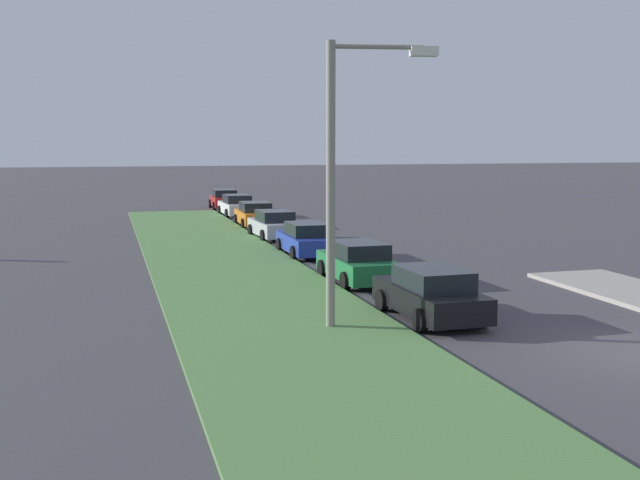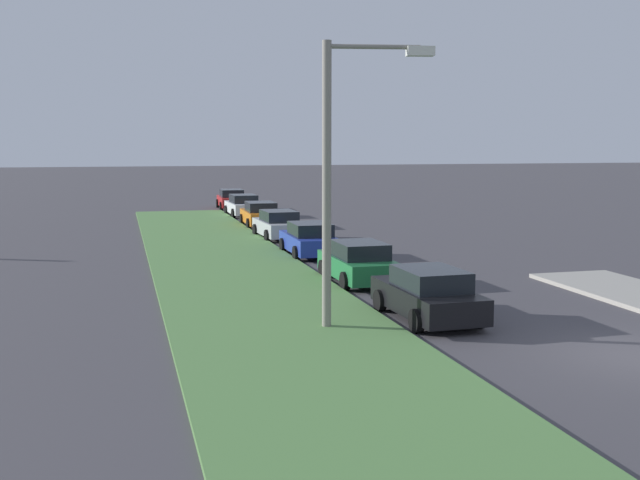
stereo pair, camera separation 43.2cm
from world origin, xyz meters
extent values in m
cube|color=#517F42|center=(10.00, 7.54, 0.06)|extent=(60.00, 6.00, 0.12)
cube|color=black|center=(4.75, 3.36, 0.57)|extent=(4.34, 1.90, 0.70)
cube|color=black|center=(4.55, 3.35, 1.19)|extent=(2.24, 1.65, 0.55)
cylinder|color=black|center=(6.07, 4.29, 0.32)|extent=(0.65, 0.24, 0.64)
cylinder|color=black|center=(6.12, 2.49, 0.32)|extent=(0.65, 0.24, 0.64)
cylinder|color=black|center=(3.37, 4.23, 0.32)|extent=(0.65, 0.24, 0.64)
cylinder|color=black|center=(3.42, 2.43, 0.32)|extent=(0.65, 0.24, 0.64)
cube|color=#1E6B38|center=(10.69, 3.51, 0.57)|extent=(4.32, 1.85, 0.70)
cube|color=black|center=(10.49, 3.50, 1.19)|extent=(2.22, 1.63, 0.55)
cylinder|color=black|center=(12.03, 4.42, 0.32)|extent=(0.64, 0.23, 0.64)
cylinder|color=black|center=(12.05, 2.62, 0.32)|extent=(0.64, 0.23, 0.64)
cylinder|color=black|center=(9.33, 4.39, 0.32)|extent=(0.64, 0.23, 0.64)
cylinder|color=black|center=(9.35, 2.59, 0.32)|extent=(0.64, 0.23, 0.64)
cube|color=#23389E|center=(17.39, 3.62, 0.57)|extent=(4.30, 1.81, 0.70)
cube|color=black|center=(17.19, 3.62, 1.19)|extent=(2.20, 1.60, 0.55)
cylinder|color=black|center=(18.75, 4.51, 0.32)|extent=(0.64, 0.22, 0.64)
cylinder|color=black|center=(18.74, 2.71, 0.32)|extent=(0.64, 0.22, 0.64)
cylinder|color=black|center=(16.05, 4.52, 0.32)|extent=(0.64, 0.22, 0.64)
cylinder|color=black|center=(16.04, 2.72, 0.32)|extent=(0.64, 0.22, 0.64)
cube|color=#B2B5BA|center=(23.68, 3.71, 0.57)|extent=(4.38, 1.99, 0.70)
cube|color=black|center=(23.48, 3.70, 1.19)|extent=(2.27, 1.70, 0.55)
cylinder|color=black|center=(24.99, 4.67, 0.32)|extent=(0.65, 0.25, 0.64)
cylinder|color=black|center=(25.07, 2.87, 0.32)|extent=(0.65, 0.25, 0.64)
cylinder|color=black|center=(22.29, 4.55, 0.32)|extent=(0.65, 0.25, 0.64)
cylinder|color=black|center=(22.37, 2.75, 0.32)|extent=(0.65, 0.25, 0.64)
cube|color=orange|center=(29.54, 3.58, 0.57)|extent=(4.32, 1.86, 0.70)
cube|color=black|center=(29.34, 3.58, 1.19)|extent=(2.22, 1.63, 0.55)
cylinder|color=black|center=(30.90, 4.46, 0.32)|extent=(0.64, 0.23, 0.64)
cylinder|color=black|center=(30.88, 2.66, 0.32)|extent=(0.64, 0.23, 0.64)
cylinder|color=black|center=(28.20, 4.50, 0.32)|extent=(0.64, 0.23, 0.64)
cylinder|color=black|center=(28.18, 2.70, 0.32)|extent=(0.64, 0.23, 0.64)
cube|color=silver|center=(36.20, 3.55, 0.57)|extent=(4.36, 1.94, 0.70)
cube|color=black|center=(36.00, 3.55, 1.19)|extent=(2.25, 1.67, 0.55)
cylinder|color=black|center=(37.52, 4.50, 0.32)|extent=(0.65, 0.24, 0.64)
cylinder|color=black|center=(37.58, 2.70, 0.32)|extent=(0.65, 0.24, 0.64)
cylinder|color=black|center=(34.82, 4.41, 0.32)|extent=(0.65, 0.24, 0.64)
cylinder|color=black|center=(34.88, 2.61, 0.32)|extent=(0.65, 0.24, 0.64)
cube|color=red|center=(42.17, 3.48, 0.57)|extent=(4.35, 1.93, 0.70)
cube|color=black|center=(41.97, 3.48, 1.19)|extent=(2.25, 1.66, 0.55)
cylinder|color=black|center=(43.54, 4.34, 0.32)|extent=(0.65, 0.24, 0.64)
cylinder|color=black|center=(43.49, 2.54, 0.32)|extent=(0.65, 0.24, 0.64)
cylinder|color=black|center=(40.84, 4.42, 0.32)|extent=(0.65, 0.24, 0.64)
cylinder|color=black|center=(40.79, 2.62, 0.32)|extent=(0.65, 0.24, 0.64)
cylinder|color=gray|center=(4.24, 6.42, 3.75)|extent=(0.24, 0.24, 7.50)
cylinder|color=gray|center=(4.03, 5.24, 7.35)|extent=(0.52, 2.39, 0.12)
cube|color=silver|center=(3.83, 4.06, 7.25)|extent=(0.47, 0.75, 0.24)
camera|label=1|loc=(-14.61, 12.03, 4.93)|focal=42.71mm
camera|label=2|loc=(-14.72, 11.61, 4.93)|focal=42.71mm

